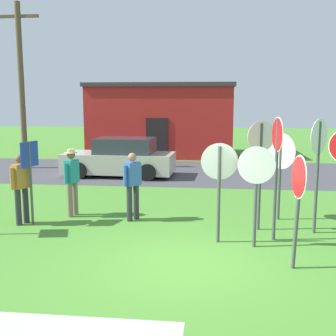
{
  "coord_description": "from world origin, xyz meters",
  "views": [
    {
      "loc": [
        0.55,
        -7.29,
        2.94
      ],
      "look_at": [
        -0.59,
        2.9,
        1.3
      ],
      "focal_mm": 44.99,
      "sensor_mm": 36.0,
      "label": 1
    }
  ],
  "objects_px": {
    "parked_car_on_street": "(121,159)",
    "stop_sign_leaning_right": "(318,155)",
    "stop_sign_center_cluster": "(219,175)",
    "stop_sign_leaning_left": "(256,179)",
    "stop_sign_low_front": "(298,192)",
    "person_near_signs": "(21,185)",
    "person_in_teal": "(72,178)",
    "info_panel_middle": "(30,168)",
    "stop_sign_rear_left": "(280,160)",
    "stop_sign_far_back": "(277,157)",
    "stop_sign_nearest": "(260,157)",
    "person_in_blue": "(133,183)",
    "utility_pole": "(21,83)"
  },
  "relations": [
    {
      "from": "person_in_blue",
      "to": "stop_sign_far_back",
      "type": "bearing_deg",
      "value": -19.44
    },
    {
      "from": "person_in_blue",
      "to": "stop_sign_rear_left",
      "type": "bearing_deg",
      "value": 7.42
    },
    {
      "from": "stop_sign_center_cluster",
      "to": "stop_sign_leaning_right",
      "type": "bearing_deg",
      "value": 22.59
    },
    {
      "from": "person_in_blue",
      "to": "info_panel_middle",
      "type": "relative_size",
      "value": 0.85
    },
    {
      "from": "parked_car_on_street",
      "to": "stop_sign_leaning_left",
      "type": "xyz_separation_m",
      "value": [
        4.52,
        -7.73,
        0.71
      ]
    },
    {
      "from": "stop_sign_rear_left",
      "to": "utility_pole",
      "type": "bearing_deg",
      "value": 144.23
    },
    {
      "from": "info_panel_middle",
      "to": "parked_car_on_street",
      "type": "bearing_deg",
      "value": 84.47
    },
    {
      "from": "person_in_teal",
      "to": "person_near_signs",
      "type": "distance_m",
      "value": 1.28
    },
    {
      "from": "stop_sign_leaning_right",
      "to": "person_in_blue",
      "type": "xyz_separation_m",
      "value": [
        -4.25,
        0.55,
        -0.81
      ]
    },
    {
      "from": "utility_pole",
      "to": "stop_sign_nearest",
      "type": "bearing_deg",
      "value": -40.81
    },
    {
      "from": "stop_sign_center_cluster",
      "to": "person_near_signs",
      "type": "relative_size",
      "value": 1.24
    },
    {
      "from": "person_near_signs",
      "to": "person_in_blue",
      "type": "distance_m",
      "value": 2.66
    },
    {
      "from": "stop_sign_center_cluster",
      "to": "stop_sign_low_front",
      "type": "height_order",
      "value": "stop_sign_center_cluster"
    },
    {
      "from": "person_in_teal",
      "to": "stop_sign_low_front",
      "type": "bearing_deg",
      "value": -29.91
    },
    {
      "from": "stop_sign_center_cluster",
      "to": "stop_sign_far_back",
      "type": "relative_size",
      "value": 0.8
    },
    {
      "from": "utility_pole",
      "to": "stop_sign_rear_left",
      "type": "relative_size",
      "value": 3.25
    },
    {
      "from": "stop_sign_center_cluster",
      "to": "stop_sign_leaning_left",
      "type": "xyz_separation_m",
      "value": [
        0.73,
        -0.15,
        -0.03
      ]
    },
    {
      "from": "stop_sign_leaning_left",
      "to": "person_in_teal",
      "type": "distance_m",
      "value": 4.82
    },
    {
      "from": "utility_pole",
      "to": "stop_sign_far_back",
      "type": "xyz_separation_m",
      "value": [
        9.6,
        -8.78,
        -1.92
      ]
    },
    {
      "from": "stop_sign_far_back",
      "to": "person_in_teal",
      "type": "height_order",
      "value": "stop_sign_far_back"
    },
    {
      "from": "stop_sign_leaning_left",
      "to": "stop_sign_leaning_right",
      "type": "height_order",
      "value": "stop_sign_leaning_right"
    },
    {
      "from": "stop_sign_rear_left",
      "to": "person_near_signs",
      "type": "distance_m",
      "value": 6.31
    },
    {
      "from": "stop_sign_leaning_right",
      "to": "stop_sign_far_back",
      "type": "bearing_deg",
      "value": -148.24
    },
    {
      "from": "stop_sign_nearest",
      "to": "stop_sign_low_front",
      "type": "height_order",
      "value": "stop_sign_nearest"
    },
    {
      "from": "stop_sign_rear_left",
      "to": "parked_car_on_street",
      "type": "bearing_deg",
      "value": 133.12
    },
    {
      "from": "stop_sign_rear_left",
      "to": "person_in_blue",
      "type": "xyz_separation_m",
      "value": [
        -3.61,
        -0.47,
        -0.54
      ]
    },
    {
      "from": "stop_sign_center_cluster",
      "to": "stop_sign_leaning_left",
      "type": "height_order",
      "value": "stop_sign_center_cluster"
    },
    {
      "from": "stop_sign_far_back",
      "to": "info_panel_middle",
      "type": "height_order",
      "value": "stop_sign_far_back"
    },
    {
      "from": "parked_car_on_street",
      "to": "person_near_signs",
      "type": "bearing_deg",
      "value": -97.53
    },
    {
      "from": "stop_sign_leaning_right",
      "to": "person_in_teal",
      "type": "height_order",
      "value": "stop_sign_leaning_right"
    },
    {
      "from": "stop_sign_center_cluster",
      "to": "utility_pole",
      "type": "bearing_deg",
      "value": 132.87
    },
    {
      "from": "person_in_blue",
      "to": "stop_sign_leaning_right",
      "type": "bearing_deg",
      "value": -7.39
    },
    {
      "from": "stop_sign_center_cluster",
      "to": "stop_sign_leaning_left",
      "type": "distance_m",
      "value": 0.75
    },
    {
      "from": "stop_sign_far_back",
      "to": "person_in_teal",
      "type": "bearing_deg",
      "value": 164.28
    },
    {
      "from": "stop_sign_low_front",
      "to": "person_near_signs",
      "type": "height_order",
      "value": "stop_sign_low_front"
    },
    {
      "from": "info_panel_middle",
      "to": "stop_sign_rear_left",
      "type": "bearing_deg",
      "value": 10.14
    },
    {
      "from": "stop_sign_leaning_right",
      "to": "person_near_signs",
      "type": "distance_m",
      "value": 6.88
    },
    {
      "from": "stop_sign_low_front",
      "to": "person_near_signs",
      "type": "xyz_separation_m",
      "value": [
        -6.02,
        2.07,
        -0.43
      ]
    },
    {
      "from": "stop_sign_nearest",
      "to": "person_in_teal",
      "type": "height_order",
      "value": "stop_sign_nearest"
    },
    {
      "from": "stop_sign_leaning_left",
      "to": "stop_sign_rear_left",
      "type": "distance_m",
      "value": 2.21
    },
    {
      "from": "stop_sign_rear_left",
      "to": "person_in_teal",
      "type": "distance_m",
      "value": 5.26
    },
    {
      "from": "stop_sign_center_cluster",
      "to": "stop_sign_low_front",
      "type": "distance_m",
      "value": 1.83
    },
    {
      "from": "person_near_signs",
      "to": "person_in_blue",
      "type": "bearing_deg",
      "value": 13.44
    },
    {
      "from": "parked_car_on_street",
      "to": "stop_sign_leaning_right",
      "type": "height_order",
      "value": "stop_sign_leaning_right"
    },
    {
      "from": "stop_sign_nearest",
      "to": "stop_sign_leaning_right",
      "type": "xyz_separation_m",
      "value": [
        1.23,
        -0.1,
        0.06
      ]
    },
    {
      "from": "stop_sign_leaning_left",
      "to": "person_in_blue",
      "type": "height_order",
      "value": "stop_sign_leaning_left"
    },
    {
      "from": "parked_car_on_street",
      "to": "stop_sign_nearest",
      "type": "height_order",
      "value": "stop_sign_nearest"
    },
    {
      "from": "stop_sign_low_front",
      "to": "person_near_signs",
      "type": "bearing_deg",
      "value": 161.03
    },
    {
      "from": "stop_sign_nearest",
      "to": "person_in_teal",
      "type": "relative_size",
      "value": 1.44
    },
    {
      "from": "stop_sign_center_cluster",
      "to": "person_in_teal",
      "type": "relative_size",
      "value": 1.21
    }
  ]
}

